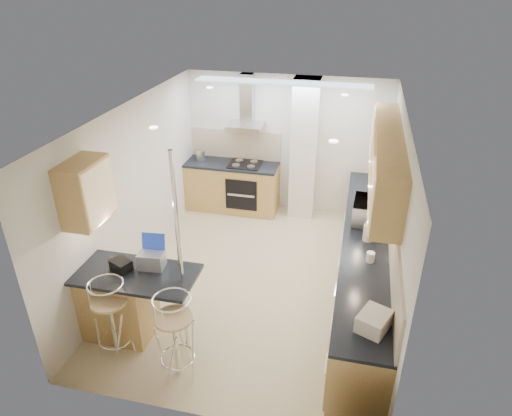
% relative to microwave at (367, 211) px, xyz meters
% --- Properties ---
extents(ground, '(4.80, 4.80, 0.00)m').
position_rel_microwave_xyz_m(ground, '(-1.48, -0.46, -1.08)').
color(ground, '#CFBF8A').
rests_on(ground, ground).
extents(room_shell, '(3.64, 4.84, 2.51)m').
position_rel_microwave_xyz_m(room_shell, '(-1.15, -0.08, 0.46)').
color(room_shell, silver).
rests_on(room_shell, ground).
extents(right_counter, '(0.63, 4.40, 0.92)m').
position_rel_microwave_xyz_m(right_counter, '(0.02, -0.46, -0.62)').
color(right_counter, '#A27B40').
rests_on(right_counter, ground).
extents(back_counter, '(1.70, 0.63, 0.92)m').
position_rel_microwave_xyz_m(back_counter, '(-2.43, 1.64, -0.62)').
color(back_counter, '#A27B40').
rests_on(back_counter, ground).
extents(peninsula, '(1.47, 0.72, 0.94)m').
position_rel_microwave_xyz_m(peninsula, '(-2.60, -1.91, -0.60)').
color(peninsula, '#A27B40').
rests_on(peninsula, ground).
extents(microwave, '(0.41, 0.59, 0.31)m').
position_rel_microwave_xyz_m(microwave, '(0.00, 0.00, 0.00)').
color(microwave, silver).
rests_on(microwave, right_counter).
extents(laptop, '(0.31, 0.24, 0.20)m').
position_rel_microwave_xyz_m(laptop, '(-2.44, -1.75, -0.04)').
color(laptop, '#ACB0B5').
rests_on(laptop, peninsula).
extents(bag, '(0.28, 0.25, 0.13)m').
position_rel_microwave_xyz_m(bag, '(-2.77, -1.88, -0.07)').
color(bag, black).
rests_on(bag, peninsula).
extents(bar_stool_near, '(0.42, 0.42, 1.04)m').
position_rel_microwave_xyz_m(bar_stool_near, '(-2.75, -2.27, -0.56)').
color(bar_stool_near, tan).
rests_on(bar_stool_near, ground).
extents(bar_stool_end, '(0.61, 0.61, 1.07)m').
position_rel_microwave_xyz_m(bar_stool_end, '(-1.93, -2.38, -0.54)').
color(bar_stool_end, tan).
rests_on(bar_stool_end, ground).
extents(jar_a, '(0.16, 0.16, 0.16)m').
position_rel_microwave_xyz_m(jar_a, '(0.01, -0.09, -0.08)').
color(jar_a, beige).
rests_on(jar_a, right_counter).
extents(jar_b, '(0.13, 0.13, 0.16)m').
position_rel_microwave_xyz_m(jar_b, '(0.14, 0.51, -0.08)').
color(jar_b, beige).
rests_on(jar_b, right_counter).
extents(jar_c, '(0.17, 0.17, 0.22)m').
position_rel_microwave_xyz_m(jar_c, '(0.03, -0.52, -0.05)').
color(jar_c, '#BEBB98').
rests_on(jar_c, right_counter).
extents(jar_d, '(0.12, 0.12, 0.13)m').
position_rel_microwave_xyz_m(jar_d, '(0.06, -1.02, -0.09)').
color(jar_d, silver).
rests_on(jar_d, right_counter).
extents(bread_bin, '(0.38, 0.41, 0.18)m').
position_rel_microwave_xyz_m(bread_bin, '(0.10, -2.20, -0.07)').
color(bread_bin, beige).
rests_on(bread_bin, right_counter).
extents(kettle, '(0.16, 0.16, 0.20)m').
position_rel_microwave_xyz_m(kettle, '(-3.02, 1.65, -0.06)').
color(kettle, '#B7B9BC').
rests_on(kettle, back_counter).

